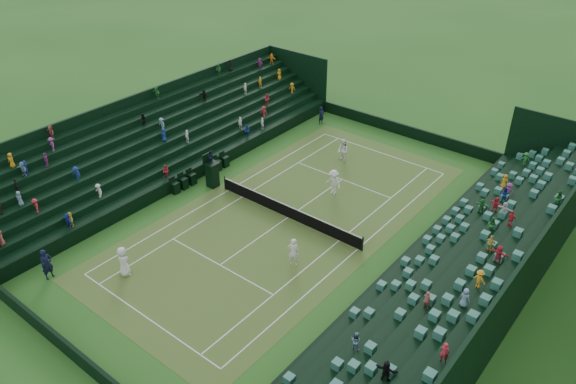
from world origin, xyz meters
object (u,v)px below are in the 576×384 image
player_near_east (294,252)px  player_near_west (123,261)px  tennis_net (288,211)px  umpire_chair (212,171)px  player_far_west (343,151)px  player_far_east (334,182)px

player_near_east → player_near_west: bearing=16.3°
tennis_net → player_near_west: 11.01m
umpire_chair → player_near_west: bearing=-72.8°
tennis_net → player_near_east: size_ratio=6.17×
player_far_west → umpire_chair: bearing=-97.0°
player_far_west → player_near_east: bearing=-45.1°
player_near_east → player_far_east: size_ratio=1.00×
tennis_net → player_far_west: bearing=100.2°
player_near_west → player_far_west: player_far_west is taller
umpire_chair → player_near_east: (10.14, -3.41, -0.28)m
player_near_east → player_far_east: bearing=-98.6°
tennis_net → umpire_chair: size_ratio=4.08×
umpire_chair → player_near_west: 10.62m
player_near_west → player_far_east: size_ratio=1.00×
player_far_east → umpire_chair: bearing=-144.6°
umpire_chair → player_near_east: bearing=-18.6°
tennis_net → umpire_chair: 6.84m
tennis_net → player_near_east: 4.96m
umpire_chair → player_far_east: bearing=32.0°
player_far_west → tennis_net: bearing=-56.6°
player_near_east → tennis_net: bearing=-75.0°
tennis_net → player_near_west: (-3.66, -10.37, 0.42)m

